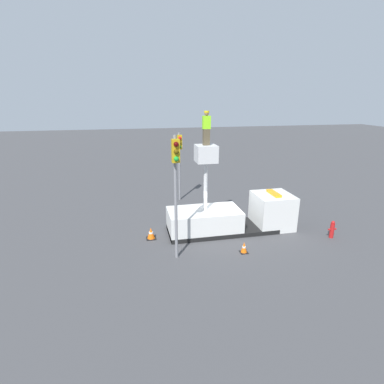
{
  "coord_description": "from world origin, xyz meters",
  "views": [
    {
      "loc": [
        -4.95,
        -15.23,
        7.47
      ],
      "look_at": [
        -2.03,
        -1.22,
        2.89
      ],
      "focal_mm": 28.0,
      "sensor_mm": 36.0,
      "label": 1
    }
  ],
  "objects_px": {
    "bucket_truck": "(232,216)",
    "traffic_light_across": "(180,153)",
    "traffic_cone_rear": "(151,233)",
    "traffic_cone_curbside": "(244,248)",
    "traffic_light_pole": "(176,175)",
    "fire_hydrant": "(332,229)",
    "worker": "(206,128)"
  },
  "relations": [
    {
      "from": "bucket_truck",
      "to": "traffic_cone_curbside",
      "type": "height_order",
      "value": "bucket_truck"
    },
    {
      "from": "fire_hydrant",
      "to": "traffic_cone_rear",
      "type": "height_order",
      "value": "fire_hydrant"
    },
    {
      "from": "worker",
      "to": "traffic_light_across",
      "type": "xyz_separation_m",
      "value": [
        -0.46,
        5.83,
        -2.34
      ]
    },
    {
      "from": "traffic_cone_rear",
      "to": "traffic_cone_curbside",
      "type": "bearing_deg",
      "value": -29.56
    },
    {
      "from": "traffic_cone_curbside",
      "to": "bucket_truck",
      "type": "bearing_deg",
      "value": 84.63
    },
    {
      "from": "worker",
      "to": "traffic_cone_rear",
      "type": "xyz_separation_m",
      "value": [
        -3.09,
        -0.15,
        -5.61
      ]
    },
    {
      "from": "traffic_light_pole",
      "to": "fire_hydrant",
      "type": "xyz_separation_m",
      "value": [
        8.73,
        0.51,
        -3.67
      ]
    },
    {
      "from": "traffic_cone_rear",
      "to": "traffic_cone_curbside",
      "type": "xyz_separation_m",
      "value": [
        4.43,
        -2.51,
        -0.04
      ]
    },
    {
      "from": "fire_hydrant",
      "to": "traffic_cone_curbside",
      "type": "distance_m",
      "value": 5.39
    },
    {
      "from": "traffic_cone_curbside",
      "to": "traffic_light_across",
      "type": "bearing_deg",
      "value": 101.95
    },
    {
      "from": "fire_hydrant",
      "to": "traffic_light_across",
      "type": "bearing_deg",
      "value": 132.16
    },
    {
      "from": "traffic_light_pole",
      "to": "fire_hydrant",
      "type": "bearing_deg",
      "value": 3.33
    },
    {
      "from": "traffic_light_across",
      "to": "traffic_light_pole",
      "type": "bearing_deg",
      "value": -100.58
    },
    {
      "from": "traffic_cone_rear",
      "to": "traffic_light_across",
      "type": "bearing_deg",
      "value": 66.24
    },
    {
      "from": "bucket_truck",
      "to": "traffic_light_across",
      "type": "bearing_deg",
      "value": 109.36
    },
    {
      "from": "traffic_light_pole",
      "to": "traffic_light_across",
      "type": "relative_size",
      "value": 1.17
    },
    {
      "from": "traffic_light_pole",
      "to": "fire_hydrant",
      "type": "height_order",
      "value": "traffic_light_pole"
    },
    {
      "from": "traffic_cone_curbside",
      "to": "fire_hydrant",
      "type": "bearing_deg",
      "value": 6.33
    },
    {
      "from": "traffic_light_across",
      "to": "traffic_cone_rear",
      "type": "bearing_deg",
      "value": -113.76
    },
    {
      "from": "fire_hydrant",
      "to": "traffic_cone_rear",
      "type": "distance_m",
      "value": 9.98
    },
    {
      "from": "worker",
      "to": "traffic_light_pole",
      "type": "relative_size",
      "value": 0.3
    },
    {
      "from": "traffic_light_pole",
      "to": "traffic_light_across",
      "type": "bearing_deg",
      "value": 79.42
    },
    {
      "from": "fire_hydrant",
      "to": "traffic_cone_rear",
      "type": "xyz_separation_m",
      "value": [
        -9.79,
        1.92,
        -0.19
      ]
    },
    {
      "from": "worker",
      "to": "traffic_light_across",
      "type": "distance_m",
      "value": 6.3
    },
    {
      "from": "worker",
      "to": "traffic_light_pole",
      "type": "distance_m",
      "value": 3.72
    },
    {
      "from": "traffic_light_across",
      "to": "fire_hydrant",
      "type": "distance_m",
      "value": 11.1
    },
    {
      "from": "worker",
      "to": "traffic_cone_rear",
      "type": "distance_m",
      "value": 6.41
    },
    {
      "from": "traffic_light_pole",
      "to": "traffic_cone_rear",
      "type": "height_order",
      "value": "traffic_light_pole"
    },
    {
      "from": "bucket_truck",
      "to": "traffic_cone_curbside",
      "type": "relative_size",
      "value": 12.88
    },
    {
      "from": "worker",
      "to": "fire_hydrant",
      "type": "xyz_separation_m",
      "value": [
        6.7,
        -2.07,
        -5.42
      ]
    },
    {
      "from": "bucket_truck",
      "to": "traffic_cone_rear",
      "type": "height_order",
      "value": "bucket_truck"
    },
    {
      "from": "worker",
      "to": "traffic_cone_curbside",
      "type": "relative_size",
      "value": 3.09
    }
  ]
}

